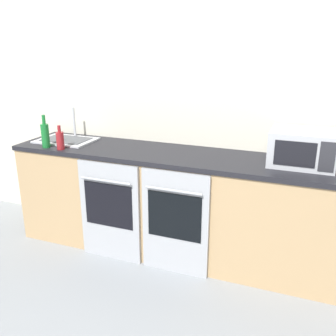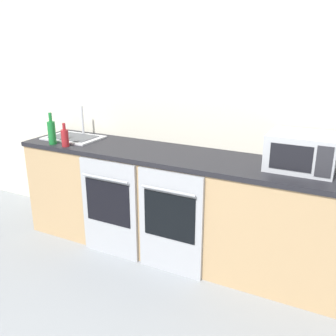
{
  "view_description": "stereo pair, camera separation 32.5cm",
  "coord_description": "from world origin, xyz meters",
  "px_view_note": "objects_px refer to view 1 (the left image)",
  "views": [
    {
      "loc": [
        1.0,
        -0.75,
        1.82
      ],
      "look_at": [
        -0.11,
        2.12,
        0.79
      ],
      "focal_mm": 40.0,
      "sensor_mm": 36.0,
      "label": 1
    },
    {
      "loc": [
        1.3,
        -0.62,
        1.82
      ],
      "look_at": [
        -0.11,
        2.12,
        0.79
      ],
      "focal_mm": 40.0,
      "sensor_mm": 36.0,
      "label": 2
    }
  ],
  "objects_px": {
    "oven_left": "(110,211)",
    "microwave": "(302,148)",
    "bottle_red": "(60,140)",
    "bottle_green": "(45,135)",
    "oven_right": "(175,223)",
    "sink": "(67,139)"
  },
  "relations": [
    {
      "from": "oven_right",
      "to": "oven_left",
      "type": "bearing_deg",
      "value": 180.0
    },
    {
      "from": "bottle_green",
      "to": "bottle_red",
      "type": "bearing_deg",
      "value": -3.34
    },
    {
      "from": "microwave",
      "to": "sink",
      "type": "relative_size",
      "value": 0.91
    },
    {
      "from": "microwave",
      "to": "sink",
      "type": "xyz_separation_m",
      "value": [
        -2.13,
        -0.04,
        -0.12
      ]
    },
    {
      "from": "oven_right",
      "to": "bottle_red",
      "type": "height_order",
      "value": "bottle_red"
    },
    {
      "from": "sink",
      "to": "bottle_red",
      "type": "bearing_deg",
      "value": -63.66
    },
    {
      "from": "bottle_green",
      "to": "microwave",
      "type": "bearing_deg",
      "value": 7.81
    },
    {
      "from": "oven_left",
      "to": "microwave",
      "type": "height_order",
      "value": "microwave"
    },
    {
      "from": "bottle_green",
      "to": "sink",
      "type": "relative_size",
      "value": 0.55
    },
    {
      "from": "bottle_red",
      "to": "bottle_green",
      "type": "relative_size",
      "value": 0.73
    },
    {
      "from": "oven_left",
      "to": "bottle_red",
      "type": "xyz_separation_m",
      "value": [
        -0.51,
        0.08,
        0.57
      ]
    },
    {
      "from": "oven_left",
      "to": "bottle_red",
      "type": "distance_m",
      "value": 0.76
    },
    {
      "from": "oven_right",
      "to": "bottle_red",
      "type": "xyz_separation_m",
      "value": [
        -1.11,
        0.08,
        0.57
      ]
    },
    {
      "from": "oven_left",
      "to": "oven_right",
      "type": "xyz_separation_m",
      "value": [
        0.6,
        0.0,
        0.0
      ]
    },
    {
      "from": "microwave",
      "to": "sink",
      "type": "height_order",
      "value": "sink"
    },
    {
      "from": "bottle_red",
      "to": "bottle_green",
      "type": "distance_m",
      "value": 0.17
    },
    {
      "from": "oven_right",
      "to": "microwave",
      "type": "xyz_separation_m",
      "value": [
        0.89,
        0.38,
        0.62
      ]
    },
    {
      "from": "oven_right",
      "to": "bottle_green",
      "type": "relative_size",
      "value": 3.02
    },
    {
      "from": "oven_right",
      "to": "bottle_red",
      "type": "bearing_deg",
      "value": 176.06
    },
    {
      "from": "oven_left",
      "to": "bottle_green",
      "type": "xyz_separation_m",
      "value": [
        -0.67,
        0.09,
        0.6
      ]
    },
    {
      "from": "bottle_green",
      "to": "sink",
      "type": "xyz_separation_m",
      "value": [
        0.03,
        0.26,
        -0.1
      ]
    },
    {
      "from": "oven_right",
      "to": "sink",
      "type": "bearing_deg",
      "value": 164.45
    }
  ]
}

